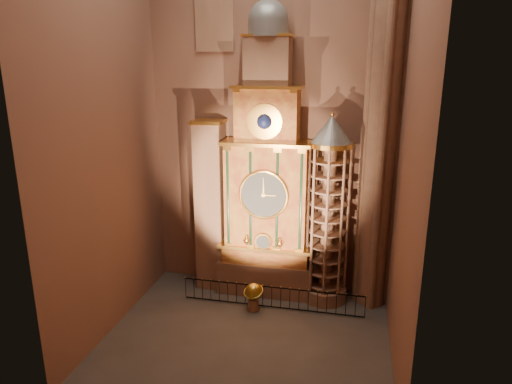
% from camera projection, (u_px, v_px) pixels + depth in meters
% --- Properties ---
extents(floor, '(14.00, 14.00, 0.00)m').
position_uv_depth(floor, '(247.00, 336.00, 23.01)').
color(floor, '#383330').
rests_on(floor, ground).
extents(wall_back, '(22.00, 0.00, 22.00)m').
position_uv_depth(wall_back, '(271.00, 105.00, 25.66)').
color(wall_back, brown).
rests_on(wall_back, floor).
extents(wall_left, '(0.00, 22.00, 22.00)m').
position_uv_depth(wall_left, '(102.00, 113.00, 21.46)').
color(wall_left, brown).
rests_on(wall_left, floor).
extents(wall_right, '(0.00, 22.00, 22.00)m').
position_uv_depth(wall_right, '(413.00, 121.00, 18.58)').
color(wall_right, brown).
rests_on(wall_right, floor).
extents(astronomical_clock, '(5.60, 2.41, 16.70)m').
position_uv_depth(astronomical_clock, '(267.00, 184.00, 25.86)').
color(astronomical_clock, '#8C634C').
rests_on(astronomical_clock, floor).
extents(portrait_tower, '(1.80, 1.60, 10.20)m').
position_uv_depth(portrait_tower, '(211.00, 206.00, 26.99)').
color(portrait_tower, '#8C634C').
rests_on(portrait_tower, floor).
extents(stair_turret, '(2.50, 2.50, 10.80)m').
position_uv_depth(stair_turret, '(328.00, 213.00, 25.28)').
color(stair_turret, '#8C634C').
rests_on(stair_turret, floor).
extents(gothic_pier, '(2.04, 2.04, 22.00)m').
position_uv_depth(gothic_pier, '(384.00, 109.00, 23.47)').
color(gothic_pier, '#8C634C').
rests_on(gothic_pier, floor).
extents(stained_glass_window, '(2.20, 0.14, 5.20)m').
position_uv_depth(stained_glass_window, '(214.00, 2.00, 24.75)').
color(stained_glass_window, navy).
rests_on(stained_glass_window, wall_back).
extents(celestial_globe, '(1.40, 1.36, 1.61)m').
position_uv_depth(celestial_globe, '(253.00, 294.00, 25.19)').
color(celestial_globe, '#8C634C').
rests_on(celestial_globe, floor).
extents(iron_railing, '(10.17, 0.08, 1.28)m').
position_uv_depth(iron_railing, '(272.00, 297.00, 25.41)').
color(iron_railing, black).
rests_on(iron_railing, floor).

